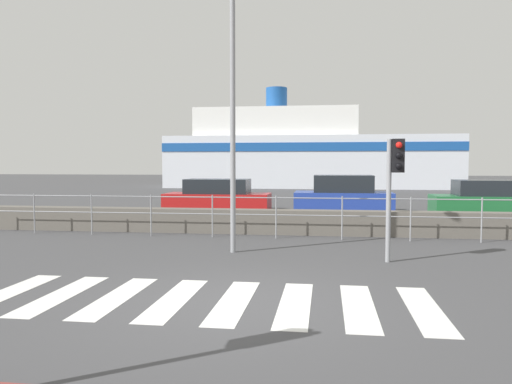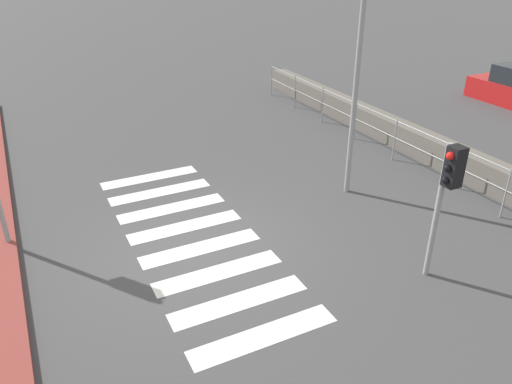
{
  "view_description": "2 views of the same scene",
  "coord_description": "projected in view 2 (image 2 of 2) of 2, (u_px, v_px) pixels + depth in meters",
  "views": [
    {
      "loc": [
        1.32,
        -7.1,
        2.03
      ],
      "look_at": [
        0.05,
        2.0,
        1.5
      ],
      "focal_mm": 35.0,
      "sensor_mm": 36.0,
      "label": 1
    },
    {
      "loc": [
        7.8,
        -2.68,
        5.4
      ],
      "look_at": [
        0.43,
        1.0,
        1.2
      ],
      "focal_mm": 35.0,
      "sensor_mm": 36.0,
      "label": 2
    }
  ],
  "objects": [
    {
      "name": "streetlamp",
      "position": [
        351.0,
        27.0,
        10.13
      ],
      "size": [
        0.32,
        1.31,
        6.08
      ],
      "color": "gray",
      "rests_on": "ground_plane"
    },
    {
      "name": "ground_plane",
      "position": [
        200.0,
        248.0,
        9.74
      ],
      "size": [
        160.0,
        160.0,
        0.0
      ],
      "primitive_type": "plane",
      "color": "#424244"
    },
    {
      "name": "traffic_light_far",
      "position": [
        447.0,
        184.0,
        8.06
      ],
      "size": [
        0.34,
        0.32,
        2.52
      ],
      "color": "gray",
      "rests_on": "ground_plane"
    },
    {
      "name": "harbor_fence",
      "position": [
        445.0,
        157.0,
        11.88
      ],
      "size": [
        17.65,
        0.04,
        1.16
      ],
      "color": "gray",
      "rests_on": "ground_plane"
    },
    {
      "name": "crosswalk",
      "position": [
        192.0,
        237.0,
        10.1
      ],
      "size": [
        6.75,
        2.4,
        0.01
      ],
      "color": "silver",
      "rests_on": "ground_plane"
    },
    {
      "name": "seawall",
      "position": [
        468.0,
        166.0,
        12.41
      ],
      "size": [
        19.56,
        0.55,
        0.7
      ],
      "color": "#605B54",
      "rests_on": "ground_plane"
    }
  ]
}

